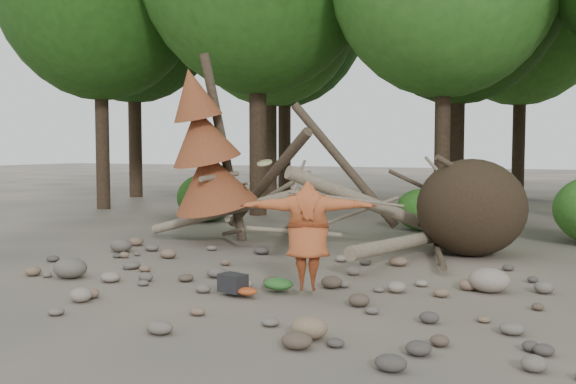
% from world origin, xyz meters
% --- Properties ---
extents(ground, '(120.00, 120.00, 0.00)m').
position_xyz_m(ground, '(0.00, 0.00, 0.00)').
color(ground, '#514C44').
rests_on(ground, ground).
extents(deadfall_pile, '(8.55, 5.24, 3.30)m').
position_xyz_m(deadfall_pile, '(2.02, 4.24, 0.95)').
color(deadfall_pile, '#332619').
rests_on(deadfall_pile, ground).
extents(dead_conifer, '(2.06, 2.16, 4.35)m').
position_xyz_m(dead_conifer, '(-3.12, 3.37, 2.11)').
color(dead_conifer, '#4C3F30').
rests_on(dead_conifer, ground).
extents(bush_left, '(1.80, 1.80, 1.44)m').
position_xyz_m(bush_left, '(-5.50, 7.20, 0.72)').
color(bush_left, '#225316').
rests_on(bush_left, ground).
extents(bush_mid, '(1.40, 1.40, 1.12)m').
position_xyz_m(bush_mid, '(0.80, 7.80, 0.56)').
color(bush_mid, '#2E6A1E').
rests_on(bush_mid, ground).
extents(frisbee_thrower, '(2.13, 1.23, 1.95)m').
position_xyz_m(frisbee_thrower, '(0.97, -0.30, 0.90)').
color(frisbee_thrower, '#B05027').
rests_on(frisbee_thrower, ground).
extents(backpack, '(0.46, 0.36, 0.27)m').
position_xyz_m(backpack, '(-0.03, -0.80, 0.13)').
color(backpack, black).
rests_on(backpack, ground).
extents(cloth_green, '(0.47, 0.39, 0.18)m').
position_xyz_m(cloth_green, '(0.50, -0.35, 0.09)').
color(cloth_green, '#2D6629').
rests_on(cloth_green, ground).
extents(cloth_orange, '(0.31, 0.25, 0.11)m').
position_xyz_m(cloth_orange, '(0.24, -0.86, 0.06)').
color(cloth_orange, '#AD451D').
rests_on(cloth_orange, ground).
extents(boulder_front_left, '(0.58, 0.52, 0.35)m').
position_xyz_m(boulder_front_left, '(-3.17, -0.84, 0.17)').
color(boulder_front_left, '#615B50').
rests_on(boulder_front_left, ground).
extents(boulder_front_right, '(0.43, 0.39, 0.26)m').
position_xyz_m(boulder_front_right, '(1.85, -2.30, 0.13)').
color(boulder_front_right, '#866E54').
rests_on(boulder_front_right, ground).
extents(boulder_mid_right, '(0.62, 0.56, 0.37)m').
position_xyz_m(boulder_mid_right, '(3.40, 1.06, 0.19)').
color(boulder_mid_right, gray).
rests_on(boulder_mid_right, ground).
extents(boulder_mid_left, '(0.48, 0.43, 0.29)m').
position_xyz_m(boulder_mid_left, '(-4.16, 1.66, 0.14)').
color(boulder_mid_left, '#5D564F').
rests_on(boulder_mid_left, ground).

